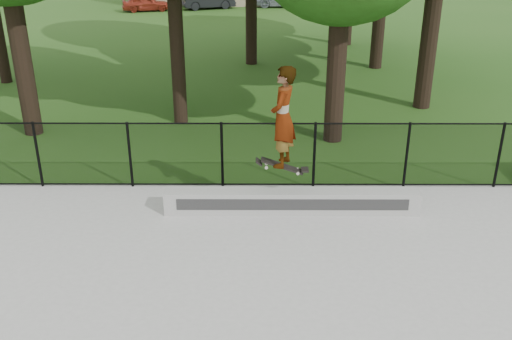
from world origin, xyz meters
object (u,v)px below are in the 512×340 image
(car_a, at_px, (146,3))
(skater_airborne, at_px, (283,118))
(grind_ledge, at_px, (292,201))
(car_b, at_px, (208,0))

(car_a, bearing_deg, skater_airborne, -179.92)
(car_a, bearing_deg, grind_ledge, -179.38)
(car_b, bearing_deg, grind_ledge, 165.18)
(grind_ledge, height_order, car_b, car_b)
(car_b, height_order, skater_airborne, skater_airborne)
(grind_ledge, height_order, car_a, car_a)
(grind_ledge, xyz_separation_m, car_a, (-8.06, 28.27, 0.22))
(car_a, relative_size, skater_airborne, 1.43)
(car_b, distance_m, skater_airborne, 29.85)
(car_a, bearing_deg, car_b, -90.49)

